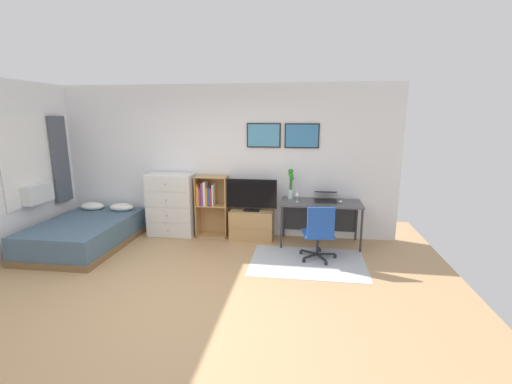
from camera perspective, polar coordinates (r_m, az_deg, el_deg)
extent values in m
plane|color=tan|center=(4.50, -12.32, -16.34)|extent=(7.20, 7.20, 0.00)
cube|color=white|center=(6.34, -5.22, 5.07)|extent=(6.12, 0.06, 2.70)
cube|color=black|center=(6.12, 1.27, 9.28)|extent=(0.59, 0.02, 0.42)
cube|color=#4C93B7|center=(6.11, 1.25, 9.27)|extent=(0.55, 0.01, 0.38)
cube|color=black|center=(6.08, 7.54, 9.13)|extent=(0.59, 0.02, 0.42)
cube|color=teal|center=(6.06, 7.54, 9.12)|extent=(0.55, 0.01, 0.38)
cube|color=white|center=(6.71, -33.40, 4.37)|extent=(0.02, 1.03, 1.48)
cube|color=silver|center=(6.72, -33.49, 4.37)|extent=(0.01, 0.95, 1.40)
cube|color=#4C515B|center=(7.22, -29.46, 4.66)|extent=(0.05, 0.40, 1.54)
cube|color=silver|center=(6.73, -32.29, -0.24)|extent=(0.20, 0.52, 0.30)
cube|color=#B2B7BC|center=(5.36, 8.47, -11.29)|extent=(1.70, 1.20, 0.01)
cube|color=brown|center=(6.56, -26.13, -7.58)|extent=(1.34, 1.97, 0.10)
cube|color=#476075|center=(6.50, -26.31, -5.73)|extent=(1.30, 1.93, 0.34)
ellipsoid|color=white|center=(7.18, -25.27, -2.10)|extent=(0.44, 0.29, 0.14)
ellipsoid|color=white|center=(6.88, -21.19, -2.32)|extent=(0.44, 0.29, 0.14)
cube|color=silver|center=(6.51, -13.70, -2.04)|extent=(0.83, 0.42, 1.14)
cube|color=silver|center=(6.43, -14.22, -6.16)|extent=(0.79, 0.01, 0.26)
sphere|color=#A59E8C|center=(6.42, -14.27, -6.20)|extent=(0.03, 0.03, 0.03)
cube|color=silver|center=(6.35, -14.35, -3.74)|extent=(0.79, 0.01, 0.26)
sphere|color=#A59E8C|center=(6.34, -14.41, -3.78)|extent=(0.03, 0.03, 0.03)
cube|color=silver|center=(6.28, -14.48, -1.27)|extent=(0.79, 0.01, 0.26)
sphere|color=#A59E8C|center=(6.27, -14.54, -1.30)|extent=(0.03, 0.03, 0.03)
cube|color=silver|center=(6.22, -14.62, 1.26)|extent=(0.79, 0.01, 0.26)
sphere|color=#A59E8C|center=(6.21, -14.68, 1.23)|extent=(0.03, 0.03, 0.03)
cube|color=tan|center=(6.41, -9.57, -2.24)|extent=(0.02, 0.30, 1.10)
cube|color=tan|center=(6.27, -4.79, -2.45)|extent=(0.02, 0.30, 1.10)
cube|color=tan|center=(6.49, -7.08, -6.99)|extent=(0.57, 0.30, 0.02)
cube|color=tan|center=(6.33, -7.21, -2.15)|extent=(0.53, 0.30, 0.02)
cube|color=tan|center=(6.22, -7.34, 2.50)|extent=(0.53, 0.30, 0.02)
cube|color=tan|center=(6.47, -6.86, -2.03)|extent=(0.57, 0.01, 1.10)
cube|color=orange|center=(6.32, -9.44, -0.40)|extent=(0.03, 0.22, 0.38)
cube|color=gold|center=(6.32, -9.22, -0.56)|extent=(0.02, 0.23, 0.34)
cube|color=#8C388C|center=(6.31, -8.97, -0.72)|extent=(0.03, 0.21, 0.31)
cube|color=#8C388C|center=(6.28, -8.67, -0.32)|extent=(0.03, 0.19, 0.41)
cube|color=white|center=(6.26, -8.32, -0.25)|extent=(0.04, 0.18, 0.43)
cube|color=orange|center=(6.26, -7.94, -0.69)|extent=(0.03, 0.19, 0.33)
cube|color=#1E519E|center=(6.26, -7.56, -0.70)|extent=(0.04, 0.20, 0.33)
cube|color=red|center=(6.25, -7.22, -0.76)|extent=(0.03, 0.21, 0.31)
cube|color=white|center=(6.23, -6.98, -0.48)|extent=(0.02, 0.19, 0.38)
cube|color=tan|center=(6.22, -0.69, -5.34)|extent=(0.76, 0.40, 0.52)
cube|color=tan|center=(6.02, -0.99, -5.91)|extent=(0.76, 0.01, 0.02)
cube|color=black|center=(6.12, -0.73, -2.99)|extent=(0.28, 0.16, 0.02)
cube|color=black|center=(6.11, -0.73, -2.68)|extent=(0.06, 0.04, 0.05)
cube|color=black|center=(6.05, -0.73, -0.26)|extent=(0.88, 0.02, 0.51)
cube|color=black|center=(6.04, -0.75, -0.28)|extent=(0.85, 0.01, 0.48)
cube|color=#4C4C4F|center=(5.92, 10.61, -1.76)|extent=(1.33, 0.63, 0.03)
cube|color=#2D2D30|center=(5.75, 4.19, -5.83)|extent=(0.03, 0.03, 0.71)
cube|color=#2D2D30|center=(5.81, 16.90, -6.15)|extent=(0.03, 0.03, 0.71)
cube|color=#2D2D30|center=(6.29, 4.56, -4.24)|extent=(0.03, 0.03, 0.71)
cube|color=#2D2D30|center=(6.35, 16.16, -4.55)|extent=(0.03, 0.03, 0.71)
cube|color=#2D2D30|center=(6.30, 10.39, -4.06)|extent=(1.27, 0.02, 0.50)
cylinder|color=#232326|center=(5.58, 12.85, -10.29)|extent=(0.05, 0.05, 0.05)
cube|color=#232326|center=(5.54, 11.44, -9.96)|extent=(0.28, 0.07, 0.02)
cylinder|color=#232326|center=(5.78, 10.37, -9.36)|extent=(0.05, 0.05, 0.05)
cube|color=#232326|center=(5.64, 10.19, -9.49)|extent=(0.08, 0.28, 0.02)
cylinder|color=#232326|center=(5.64, 7.39, -9.82)|extent=(0.05, 0.05, 0.05)
cube|color=#232326|center=(5.57, 8.68, -9.72)|extent=(0.26, 0.16, 0.02)
cylinder|color=#232326|center=(5.34, 7.84, -11.13)|extent=(0.05, 0.05, 0.05)
cube|color=#232326|center=(5.42, 8.94, -10.37)|extent=(0.22, 0.22, 0.02)
cylinder|color=#232326|center=(5.30, 11.41, -11.45)|extent=(0.05, 0.05, 0.05)
cube|color=#232326|center=(5.40, 10.70, -10.52)|extent=(0.15, 0.26, 0.02)
cylinder|color=#232326|center=(5.45, 10.05, -8.40)|extent=(0.04, 0.04, 0.30)
cube|color=#1E479E|center=(5.40, 10.12, -6.76)|extent=(0.50, 0.50, 0.03)
cube|color=#1E479E|center=(5.14, 10.60, -4.94)|extent=(0.40, 0.09, 0.45)
cube|color=black|center=(5.96, 11.35, -1.48)|extent=(0.38, 0.26, 0.01)
cube|color=black|center=(5.95, 11.36, -1.42)|extent=(0.35, 0.23, 0.00)
cube|color=black|center=(6.09, 11.32, 0.00)|extent=(0.38, 0.24, 0.07)
cube|color=#234C5B|center=(6.08, 11.32, 0.00)|extent=(0.36, 0.22, 0.06)
ellipsoid|color=silver|center=(5.94, 13.70, -1.54)|extent=(0.06, 0.10, 0.03)
cylinder|color=silver|center=(6.07, 5.71, -0.33)|extent=(0.09, 0.09, 0.16)
cylinder|color=#3D8438|center=(6.05, 5.91, 0.81)|extent=(0.01, 0.01, 0.31)
sphere|color=#308B2C|center=(6.03, 5.94, 2.25)|extent=(0.07, 0.07, 0.07)
cylinder|color=#3D8438|center=(6.05, 5.79, 1.06)|extent=(0.01, 0.01, 0.36)
sphere|color=#308B2C|center=(6.02, 5.82, 2.74)|extent=(0.07, 0.07, 0.07)
cylinder|color=#3D8438|center=(6.05, 5.64, 1.18)|extent=(0.01, 0.01, 0.39)
sphere|color=#308B2C|center=(6.01, 5.68, 3.00)|extent=(0.07, 0.07, 0.07)
cylinder|color=#3D8438|center=(6.03, 5.57, 1.40)|extent=(0.01, 0.01, 0.44)
sphere|color=#308B2C|center=(5.99, 5.61, 3.46)|extent=(0.07, 0.07, 0.07)
cylinder|color=#3D8438|center=(6.03, 5.78, 1.41)|extent=(0.01, 0.01, 0.44)
sphere|color=#308B2C|center=(5.99, 5.82, 3.48)|extent=(0.07, 0.07, 0.07)
cylinder|color=silver|center=(5.85, 6.75, -1.61)|extent=(0.06, 0.06, 0.01)
cylinder|color=silver|center=(5.84, 6.77, -1.10)|extent=(0.01, 0.01, 0.10)
cone|color=silver|center=(5.82, 6.79, -0.27)|extent=(0.07, 0.07, 0.07)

